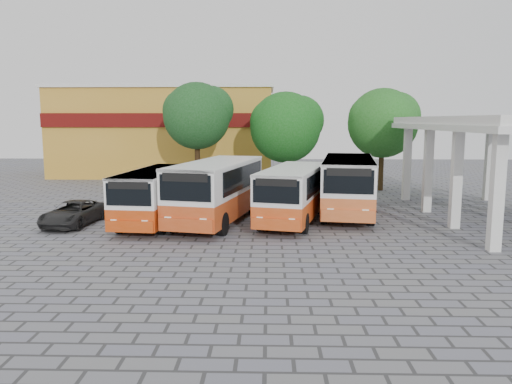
{
  "coord_description": "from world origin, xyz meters",
  "views": [
    {
      "loc": [
        -1.17,
        -22.24,
        5.21
      ],
      "look_at": [
        -1.85,
        3.43,
        1.5
      ],
      "focal_mm": 35.0,
      "sensor_mm": 36.0,
      "label": 1
    }
  ],
  "objects_px": {
    "bus_centre_right": "(293,191)",
    "bus_far_right": "(348,182)",
    "parked_car": "(73,213)",
    "bus_centre_left": "(217,187)",
    "bus_far_left": "(156,193)"
  },
  "relations": [
    {
      "from": "bus_far_right",
      "to": "parked_car",
      "type": "bearing_deg",
      "value": -158.36
    },
    {
      "from": "bus_centre_right",
      "to": "bus_far_right",
      "type": "relative_size",
      "value": 0.91
    },
    {
      "from": "bus_centre_right",
      "to": "bus_far_right",
      "type": "distance_m",
      "value": 3.8
    },
    {
      "from": "bus_far_left",
      "to": "bus_centre_left",
      "type": "bearing_deg",
      "value": 11.51
    },
    {
      "from": "bus_centre_left",
      "to": "parked_car",
      "type": "height_order",
      "value": "bus_centre_left"
    },
    {
      "from": "bus_centre_left",
      "to": "bus_far_right",
      "type": "height_order",
      "value": "bus_far_right"
    },
    {
      "from": "bus_centre_right",
      "to": "bus_far_right",
      "type": "xyz_separation_m",
      "value": [
        3.13,
        2.15,
        0.19
      ]
    },
    {
      "from": "bus_far_right",
      "to": "parked_car",
      "type": "distance_m",
      "value": 14.57
    },
    {
      "from": "bus_centre_left",
      "to": "parked_car",
      "type": "xyz_separation_m",
      "value": [
        -7.14,
        -0.88,
        -1.21
      ]
    },
    {
      "from": "bus_far_left",
      "to": "parked_car",
      "type": "height_order",
      "value": "bus_far_left"
    },
    {
      "from": "bus_far_left",
      "to": "bus_far_right",
      "type": "distance_m",
      "value": 10.43
    },
    {
      "from": "bus_centre_left",
      "to": "parked_car",
      "type": "distance_m",
      "value": 7.3
    },
    {
      "from": "bus_far_left",
      "to": "bus_centre_right",
      "type": "bearing_deg",
      "value": 9.64
    },
    {
      "from": "bus_centre_left",
      "to": "bus_far_right",
      "type": "bearing_deg",
      "value": 30.81
    },
    {
      "from": "bus_far_right",
      "to": "parked_car",
      "type": "xyz_separation_m",
      "value": [
        -14.16,
        -3.21,
        -1.22
      ]
    }
  ]
}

